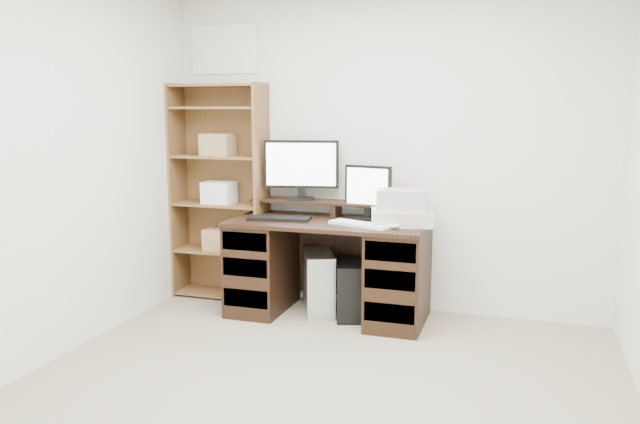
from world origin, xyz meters
The scene contains 14 objects.
room centered at (0.00, 0.00, 1.25)m, with size 3.54×4.04×2.54m.
desk centered at (-0.33, 1.64, 0.39)m, with size 1.50×0.70×0.75m.
riser_shelf centered at (-0.33, 1.85, 0.84)m, with size 1.40×0.22×0.12m.
monitor_wide centered at (-0.63, 1.85, 1.14)m, with size 0.60×0.20×0.48m.
monitor_small centered at (-0.06, 1.79, 0.98)m, with size 0.38×0.17×0.42m.
speaker centered at (-1.01, 1.85, 0.97)m, with size 0.08×0.08×0.21m, color black.
keyboard_black centered at (-0.70, 1.54, 0.76)m, with size 0.48×0.16×0.03m, color black.
keyboard_white centered at (-0.05, 1.51, 0.76)m, with size 0.47×0.14×0.02m, color white.
mouse centered at (0.20, 1.48, 0.77)m, with size 0.10×0.06×0.04m, color silver.
printer centered at (0.23, 1.65, 0.81)m, with size 0.44×0.33×0.11m, color #BAB0A2.
basket centered at (0.23, 1.65, 0.94)m, with size 0.35×0.25×0.15m, color #A6ABB1.
tower_silver centered at (-0.43, 1.70, 0.24)m, with size 0.21×0.48×0.48m, color #B7B9BE.
tower_black centered at (-0.17, 1.67, 0.22)m, with size 0.30×0.47×0.43m.
bookshelf centered at (-1.35, 1.86, 0.92)m, with size 0.80×0.30×1.80m.
Camera 1 is at (1.05, -2.83, 1.59)m, focal length 35.00 mm.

